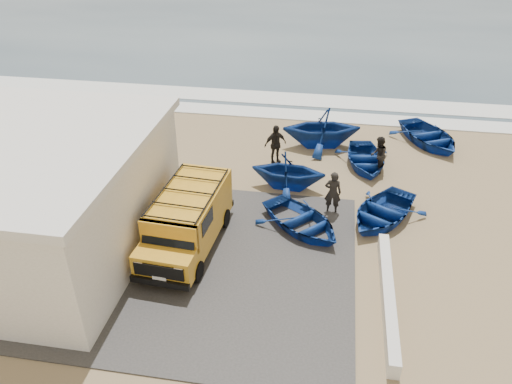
{
  "coord_description": "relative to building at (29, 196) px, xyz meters",
  "views": [
    {
      "loc": [
        2.8,
        -15.36,
        11.37
      ],
      "look_at": [
        0.06,
        1.1,
        1.2
      ],
      "focal_mm": 35.0,
      "sensor_mm": 36.0,
      "label": 1
    }
  ],
  "objects": [
    {
      "name": "slab",
      "position": [
        5.5,
        -0.0,
        -2.14
      ],
      "size": [
        12.0,
        10.0,
        0.05
      ],
      "primitive_type": "cube",
      "color": "#3E3C39",
      "rests_on": "ground"
    },
    {
      "name": "boat_far_left",
      "position": [
        9.76,
        10.12,
        -1.13
      ],
      "size": [
        4.48,
        4.05,
        2.07
      ],
      "primitive_type": "imported",
      "rotation": [
        0.0,
        0.0,
        -1.39
      ],
      "color": "navy",
      "rests_on": "ground"
    },
    {
      "name": "boat_near_right",
      "position": [
        12.54,
        3.75,
        -1.76
      ],
      "size": [
        4.32,
        4.73,
        0.8
      ],
      "primitive_type": "imported",
      "rotation": [
        0.0,
        0.0,
        -0.52
      ],
      "color": "navy",
      "rests_on": "ground"
    },
    {
      "name": "parapet",
      "position": [
        12.5,
        -1.0,
        -1.89
      ],
      "size": [
        0.35,
        6.0,
        0.55
      ],
      "primitive_type": "cube",
      "color": "silver",
      "rests_on": "ground"
    },
    {
      "name": "fisherman_middle",
      "position": [
        12.5,
        7.7,
        -1.26
      ],
      "size": [
        0.79,
        0.96,
        1.8
      ],
      "primitive_type": "imported",
      "rotation": [
        0.0,
        0.0,
        -1.7
      ],
      "color": "black",
      "rests_on": "ground"
    },
    {
      "name": "fisherman_back",
      "position": [
        7.69,
        7.93,
        -1.19
      ],
      "size": [
        1.2,
        1.04,
        1.94
      ],
      "primitive_type": "imported",
      "rotation": [
        0.0,
        0.0,
        0.61
      ],
      "color": "black",
      "rests_on": "ground"
    },
    {
      "name": "boat_mid_right",
      "position": [
        11.98,
        8.26,
        -1.78
      ],
      "size": [
        3.12,
        4.02,
        0.76
      ],
      "primitive_type": "imported",
      "rotation": [
        0.0,
        0.0,
        0.14
      ],
      "color": "navy",
      "rests_on": "ground"
    },
    {
      "name": "boat_near_left",
      "position": [
        9.43,
        2.58,
        -1.77
      ],
      "size": [
        4.57,
        4.54,
        0.78
      ],
      "primitive_type": "imported",
      "rotation": [
        0.0,
        0.0,
        0.8
      ],
      "color": "navy",
      "rests_on": "ground"
    },
    {
      "name": "boat_far_right",
      "position": [
        15.27,
        11.3,
        -1.73
      ],
      "size": [
        4.58,
        5.12,
        0.87
      ],
      "primitive_type": "imported",
      "rotation": [
        0.0,
        0.0,
        0.46
      ],
      "color": "navy",
      "rests_on": "ground"
    },
    {
      "name": "ground",
      "position": [
        7.5,
        2.0,
        -2.16
      ],
      "size": [
        160.0,
        160.0,
        0.0
      ],
      "primitive_type": "plane",
      "color": "#967D57"
    },
    {
      "name": "fisherman_front",
      "position": [
        10.54,
        4.01,
        -1.23
      ],
      "size": [
        0.69,
        0.46,
        1.86
      ],
      "primitive_type": "imported",
      "rotation": [
        0.0,
        0.0,
        3.12
      ],
      "color": "black",
      "rests_on": "ground"
    },
    {
      "name": "boat_mid_left",
      "position": [
        8.56,
        5.65,
        -1.31
      ],
      "size": [
        3.44,
        3.02,
        1.71
      ],
      "primitive_type": "imported",
      "rotation": [
        0.0,
        0.0,
        1.5
      ],
      "color": "navy",
      "rests_on": "ground"
    },
    {
      "name": "surf_line",
      "position": [
        7.5,
        14.0,
        -2.13
      ],
      "size": [
        180.0,
        1.6,
        0.06
      ],
      "primitive_type": "cube",
      "color": "white",
      "rests_on": "ground"
    },
    {
      "name": "van",
      "position": [
        5.42,
        0.9,
        -0.97
      ],
      "size": [
        2.39,
        5.3,
        2.22
      ],
      "rotation": [
        0.0,
        0.0,
        -0.07
      ],
      "color": "gold",
      "rests_on": "ground"
    },
    {
      "name": "building",
      "position": [
        0.0,
        0.0,
        0.0
      ],
      "size": [
        8.4,
        9.4,
        4.3
      ],
      "color": "white",
      "rests_on": "ground"
    },
    {
      "name": "surf_wash",
      "position": [
        7.5,
        16.5,
        -2.14
      ],
      "size": [
        180.0,
        2.2,
        0.04
      ],
      "primitive_type": "cube",
      "color": "white",
      "rests_on": "ground"
    }
  ]
}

